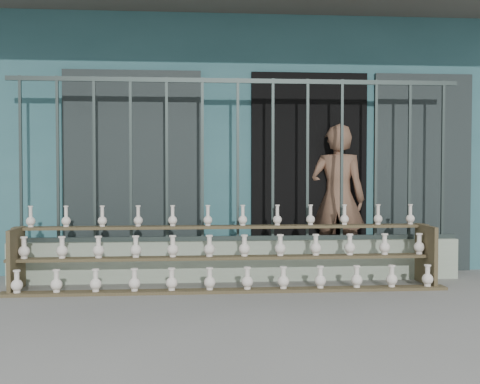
{
  "coord_description": "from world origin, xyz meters",
  "views": [
    {
      "loc": [
        -0.52,
        -5.36,
        1.22
      ],
      "look_at": [
        0.0,
        1.0,
        1.0
      ],
      "focal_mm": 45.0,
      "sensor_mm": 36.0,
      "label": 1
    }
  ],
  "objects": [
    {
      "name": "ground",
      "position": [
        0.0,
        0.0,
        0.0
      ],
      "size": [
        60.0,
        60.0,
        0.0
      ],
      "primitive_type": "plane",
      "color": "slate"
    },
    {
      "name": "parapet_wall",
      "position": [
        0.0,
        1.3,
        0.23
      ],
      "size": [
        5.0,
        0.2,
        0.45
      ],
      "primitive_type": "cube",
      "color": "#9AAA92",
      "rests_on": "ground"
    },
    {
      "name": "elderly_woman",
      "position": [
        1.23,
        1.68,
        0.89
      ],
      "size": [
        0.75,
        0.61,
        1.78
      ],
      "primitive_type": "imported",
      "rotation": [
        0.0,
        0.0,
        2.81
      ],
      "color": "brown",
      "rests_on": "ground"
    },
    {
      "name": "shelf_rack",
      "position": [
        -0.15,
        0.89,
        0.36
      ],
      "size": [
        4.5,
        0.68,
        0.85
      ],
      "color": "brown",
      "rests_on": "ground"
    },
    {
      "name": "workshop_building",
      "position": [
        0.0,
        4.23,
        1.62
      ],
      "size": [
        7.4,
        6.6,
        3.21
      ],
      "color": "#2F5D63",
      "rests_on": "ground"
    },
    {
      "name": "security_fence",
      "position": [
        -0.0,
        1.3,
        1.35
      ],
      "size": [
        5.0,
        0.04,
        1.8
      ],
      "color": "#283330",
      "rests_on": "parapet_wall"
    }
  ]
}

